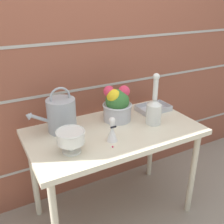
# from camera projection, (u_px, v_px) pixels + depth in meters

# --- Properties ---
(ground_plane) EXTENTS (12.00, 12.00, 0.00)m
(ground_plane) POSITION_uv_depth(u_px,v_px,m) (114.00, 211.00, 2.10)
(ground_plane) COLOR gray
(brick_wall) EXTENTS (3.60, 0.08, 2.20)m
(brick_wall) POSITION_uv_depth(u_px,v_px,m) (86.00, 64.00, 2.01)
(brick_wall) COLOR brown
(brick_wall) RESTS_ON ground_plane
(patio_table) EXTENTS (1.18, 0.65, 0.74)m
(patio_table) POSITION_uv_depth(u_px,v_px,m) (114.00, 140.00, 1.83)
(patio_table) COLOR beige
(patio_table) RESTS_ON ground_plane
(watering_can) EXTENTS (0.34, 0.19, 0.31)m
(watering_can) POSITION_uv_depth(u_px,v_px,m) (61.00, 115.00, 1.74)
(watering_can) COLOR #9EA3A8
(watering_can) RESTS_ON patio_table
(crystal_pedestal_bowl) EXTENTS (0.17, 0.17, 0.14)m
(crystal_pedestal_bowl) POSITION_uv_depth(u_px,v_px,m) (71.00, 138.00, 1.51)
(crystal_pedestal_bowl) COLOR silver
(crystal_pedestal_bowl) RESTS_ON patio_table
(flower_planter) EXTENTS (0.22, 0.22, 0.26)m
(flower_planter) POSITION_uv_depth(u_px,v_px,m) (117.00, 104.00, 1.89)
(flower_planter) COLOR #BCBCC1
(flower_planter) RESTS_ON patio_table
(glass_decanter) EXTENTS (0.11, 0.11, 0.37)m
(glass_decanter) POSITION_uv_depth(u_px,v_px,m) (154.00, 108.00, 1.84)
(glass_decanter) COLOR silver
(glass_decanter) RESTS_ON patio_table
(figurine_vase) EXTENTS (0.07, 0.07, 0.16)m
(figurine_vase) POSITION_uv_depth(u_px,v_px,m) (112.00, 131.00, 1.63)
(figurine_vase) COLOR white
(figurine_vase) RESTS_ON patio_table
(wire_tray) EXTENTS (0.26, 0.17, 0.04)m
(wire_tray) POSITION_uv_depth(u_px,v_px,m) (153.00, 109.00, 2.10)
(wire_tray) COLOR #B7B7BC
(wire_tray) RESTS_ON patio_table
(fallen_petal) EXTENTS (0.01, 0.01, 0.01)m
(fallen_petal) POSITION_uv_depth(u_px,v_px,m) (113.00, 147.00, 1.59)
(fallen_petal) COLOR #E03856
(fallen_petal) RESTS_ON patio_table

